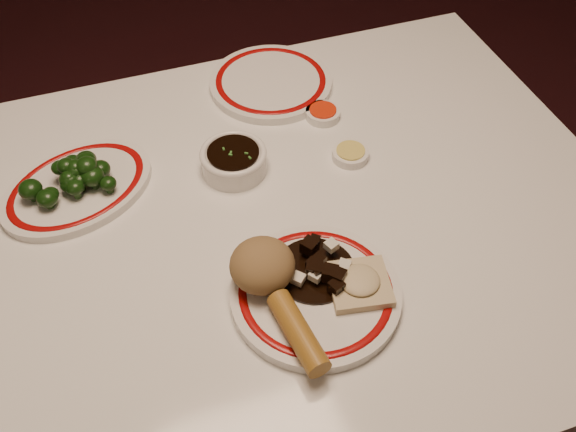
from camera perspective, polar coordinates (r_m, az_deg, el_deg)
The scene contains 13 objects.
ground at distance 1.66m, azimuth -1.61°, elevation -17.78°, with size 7.00×7.00×0.00m, color black.
dining_table at distance 1.09m, azimuth -2.34°, elevation -3.73°, with size 1.20×0.90×0.75m.
main_plate at distance 0.92m, azimuth 2.47°, elevation -6.90°, with size 0.28×0.28×0.02m.
rice_mound at distance 0.90m, azimuth -2.30°, elevation -4.40°, with size 0.09×0.09×0.07m, color olive.
spring_roll at distance 0.86m, azimuth 0.90°, elevation -10.30°, with size 0.03×0.03×0.12m, color olive.
fried_wonton at distance 0.92m, azimuth 6.39°, elevation -5.92°, with size 0.10×0.10×0.02m.
stirfry_heap at distance 0.93m, azimuth 2.74°, elevation -4.66°, with size 0.12×0.12×0.03m.
broccoli_plate at distance 1.12m, azimuth -18.21°, elevation 2.44°, with size 0.32×0.30×0.02m.
broccoli_pile at distance 1.09m, azimuth -18.31°, elevation 3.44°, with size 0.15×0.10×0.05m.
soy_bowl at distance 1.09m, azimuth -4.84°, elevation 4.88°, with size 0.11×0.11×0.04m.
sweet_sour_dish at distance 1.20m, azimuth 3.11°, elevation 9.09°, with size 0.06×0.06×0.02m.
mustard_dish at distance 1.12m, azimuth 5.56°, elevation 5.51°, with size 0.06×0.06×0.02m.
far_plate at distance 1.28m, azimuth -1.54°, elevation 11.78°, with size 0.30×0.30×0.02m.
Camera 1 is at (-0.18, -0.65, 1.52)m, focal length 40.00 mm.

